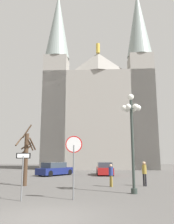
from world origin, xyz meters
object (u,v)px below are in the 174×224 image
one_way_arrow_sign (23,169)px  bare_tree (26,156)px  cathedral (99,109)px  pedestrian_walking (111,173)px  pedestrian_standing (144,171)px  parked_car_near_red (105,169)px  street_lamp (132,123)px  stop_sign (74,154)px  parked_car_far_navy (55,169)px

one_way_arrow_sign → bare_tree: bare_tree is taller
bare_tree → cathedral: bearing=78.3°
one_way_arrow_sign → bare_tree: (-1.77, 5.85, 0.66)m
pedestrian_walking → pedestrian_standing: size_ratio=0.90×
parked_car_near_red → pedestrian_standing: bearing=-75.0°
street_lamp → parked_car_near_red: bearing=96.2°
one_way_arrow_sign → street_lamp: street_lamp is taller
one_way_arrow_sign → street_lamp: bearing=24.5°
one_way_arrow_sign → parked_car_near_red: (4.23, 16.48, -0.79)m
bare_tree → pedestrian_walking: bare_tree is taller
stop_sign → pedestrian_walking: stop_sign is taller
stop_sign → bare_tree: (-4.23, 5.39, -0.10)m
cathedral → parked_car_near_red: bearing=-86.9°
bare_tree → pedestrian_walking: 6.43m
parked_car_near_red → pedestrian_walking: 10.78m
bare_tree → street_lamp: bearing=-23.4°
one_way_arrow_sign → parked_car_near_red: bearing=75.6°
one_way_arrow_sign → pedestrian_walking: size_ratio=1.46×
pedestrian_standing → stop_sign: bearing=-128.4°
parked_car_near_red → pedestrian_walking: bearing=-88.3°
stop_sign → street_lamp: street_lamp is taller
pedestrian_standing → cathedral: bearing=98.1°
one_way_arrow_sign → cathedral: bearing=83.7°
parked_car_far_navy → pedestrian_walking: 11.43m
cathedral → street_lamp: cathedral is taller
street_lamp → parked_car_near_red: (-1.50, 13.87, -3.41)m
pedestrian_standing → parked_car_far_navy: bearing=132.3°
street_lamp → one_way_arrow_sign: bearing=-155.5°
bare_tree → parked_car_far_navy: size_ratio=0.97×
cathedral → parked_car_near_red: cathedral is taller
parked_car_near_red → pedestrian_walking: (0.31, -10.77, 0.25)m
bare_tree → parked_car_near_red: size_ratio=0.99×
one_way_arrow_sign → parked_car_far_navy: one_way_arrow_sign is taller
stop_sign → pedestrian_walking: size_ratio=2.01×
one_way_arrow_sign → pedestrian_standing: bearing=41.5°
pedestrian_walking → parked_car_near_red: bearing=91.7°
stop_sign → pedestrian_walking: bearing=68.4°
street_lamp → pedestrian_standing: (1.26, 3.57, -3.04)m
stop_sign → pedestrian_standing: 7.39m
street_lamp → parked_car_far_navy: (-7.17, 12.84, -3.41)m
parked_car_near_red → parked_car_far_navy: size_ratio=0.98×
bare_tree → pedestrian_standing: (8.76, 0.33, -1.08)m
cathedral → pedestrian_standing: 26.98m
street_lamp → parked_car_far_navy: size_ratio=1.26×
stop_sign → bare_tree: bare_tree is taller
cathedral → stop_sign: 31.79m
stop_sign → parked_car_far_navy: stop_sign is taller
bare_tree → parked_car_far_navy: bare_tree is taller
stop_sign → street_lamp: (3.27, 2.14, 1.86)m
stop_sign → one_way_arrow_sign: stop_sign is taller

